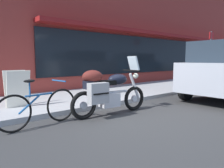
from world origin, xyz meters
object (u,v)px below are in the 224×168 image
object	(u,v)px
touring_motorcycle	(107,90)
parked_bicycle	(39,107)
sandwich_board_sign	(17,89)
parking_sign_pole	(210,53)

from	to	relation	value
touring_motorcycle	parked_bicycle	distance (m)	1.54
sandwich_board_sign	parking_sign_pole	xyz separation A→B (m)	(8.92, -0.63, 1.04)
parked_bicycle	parking_sign_pole	size ratio (longest dim) A/B	0.66
touring_motorcycle	sandwich_board_sign	xyz separation A→B (m)	(-1.46, 1.79, -0.02)
parked_bicycle	parking_sign_pole	world-z (taller)	parking_sign_pole
touring_motorcycle	parking_sign_pole	world-z (taller)	parking_sign_pole
parked_bicycle	sandwich_board_sign	size ratio (longest dim) A/B	1.85
parked_bicycle	touring_motorcycle	bearing A→B (deg)	-8.80
touring_motorcycle	sandwich_board_sign	world-z (taller)	touring_motorcycle
sandwich_board_sign	parking_sign_pole	world-z (taller)	parking_sign_pole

